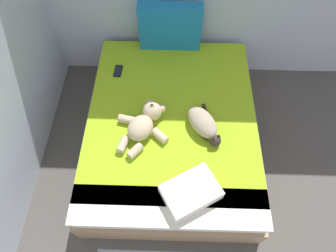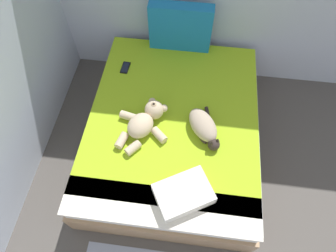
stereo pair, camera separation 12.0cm
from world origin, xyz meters
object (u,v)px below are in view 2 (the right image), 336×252
object	(u,v)px
patterned_cushion	(180,27)
throw_pillow	(183,194)
cat	(204,127)
bed	(173,130)
cell_phone	(125,68)
teddy_bear	(144,121)

from	to	relation	value
patterned_cushion	throw_pillow	distance (m)	1.60
cat	bed	bearing A→B (deg)	155.33
bed	cell_phone	world-z (taller)	cell_phone
cat	throw_pillow	size ratio (longest dim) A/B	1.09
bed	cat	xyz separation A→B (m)	(0.27, -0.12, 0.32)
patterned_cushion	cat	size ratio (longest dim) A/B	1.38
bed	patterned_cushion	xyz separation A→B (m)	(-0.04, 0.87, 0.49)
patterned_cushion	throw_pillow	size ratio (longest dim) A/B	1.51
bed	cell_phone	xyz separation A→B (m)	(-0.54, 0.50, 0.26)
bed	patterned_cushion	world-z (taller)	patterned_cushion
patterned_cushion	cell_phone	xyz separation A→B (m)	(-0.50, -0.37, -0.23)
cat	cell_phone	distance (m)	1.02
bed	teddy_bear	world-z (taller)	teddy_bear
cat	teddy_bear	size ratio (longest dim) A/B	0.80
teddy_bear	cell_phone	distance (m)	0.71
bed	cell_phone	distance (m)	0.78
throw_pillow	teddy_bear	bearing A→B (deg)	123.98
cat	patterned_cushion	bearing A→B (deg)	107.14
bed	throw_pillow	distance (m)	0.78
cell_phone	patterned_cushion	bearing A→B (deg)	36.54
bed	teddy_bear	xyz separation A→B (m)	(-0.23, -0.13, 0.33)
patterned_cushion	throw_pillow	world-z (taller)	patterned_cushion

